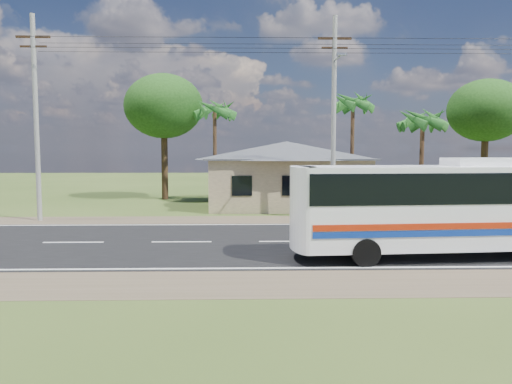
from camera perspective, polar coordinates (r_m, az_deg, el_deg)
ground at (r=21.14m, az=3.76°, el=-5.71°), size 120.00×120.00×0.00m
road at (r=21.13m, az=3.76°, el=-5.68°), size 120.00×16.00×0.03m
house at (r=33.83m, az=3.50°, el=2.82°), size 12.40×10.00×5.00m
waiting_shed at (r=32.78m, az=25.63°, el=2.42°), size 5.20×4.48×3.35m
concrete_barrier at (r=29.93m, az=26.27°, el=-2.18°), size 7.00×0.30×0.90m
utility_poles at (r=27.61m, az=8.19°, el=8.78°), size 32.80×2.22×11.00m
palm_near at (r=33.71m, az=18.51°, el=7.78°), size 2.80×2.80×6.70m
palm_mid at (r=37.17m, az=11.02°, el=9.90°), size 2.80×2.80×8.20m
palm_far at (r=36.85m, az=-4.75°, el=9.27°), size 2.80×2.80×7.70m
tree_behind_house at (r=39.29m, az=-10.50°, el=9.58°), size 6.00×6.00×9.61m
tree_behind_shed at (r=40.90m, az=24.82°, el=8.41°), size 5.60×5.60×9.02m
coach_bus at (r=19.29m, az=22.38°, el=-0.95°), size 11.70×3.29×3.59m
motorcycle at (r=29.05m, az=12.33°, el=-2.09°), size 1.53×0.57×0.79m
person at (r=28.69m, az=21.46°, el=-1.74°), size 0.61×0.48×1.46m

